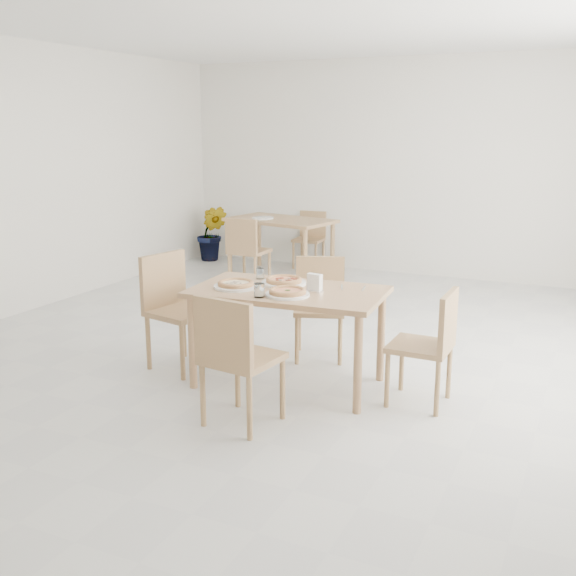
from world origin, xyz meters
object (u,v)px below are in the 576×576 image
at_px(pizza_mushroom, 236,283).
at_px(chair_back_s, 246,247).
at_px(pizza_margherita, 288,291).
at_px(tumbler_b, 260,273).
at_px(plate_mushroom, 236,286).
at_px(pizza_pepperoni, 284,280).
at_px(chair_west, 174,302).
at_px(main_table, 288,301).
at_px(potted_plant, 212,233).
at_px(napkin_holder, 315,283).
at_px(tumbler_a, 259,290).
at_px(second_table, 280,226).
at_px(plate_pepperoni, 284,283).
at_px(plate_empty, 263,218).
at_px(chair_east, 431,340).
at_px(chair_south, 235,352).
at_px(chair_back_n, 310,235).
at_px(chair_north, 320,300).
at_px(plate_margherita, 288,294).

relative_size(pizza_mushroom, chair_back_s, 0.34).
xyz_separation_m(pizza_margherita, tumbler_b, (-0.43, 0.40, 0.01)).
xyz_separation_m(plate_mushroom, pizza_pepperoni, (0.28, 0.26, 0.02)).
xyz_separation_m(chair_west, tumbler_b, (0.66, 0.25, 0.25)).
bearing_deg(plate_mushroom, main_table, 16.80).
bearing_deg(pizza_mushroom, pizza_margherita, -7.05).
relative_size(chair_back_s, potted_plant, 1.06).
xyz_separation_m(plate_mushroom, pizza_mushroom, (-0.00, 0.00, 0.02)).
distance_m(main_table, napkin_holder, 0.26).
relative_size(tumbler_a, second_table, 0.07).
xyz_separation_m(main_table, plate_pepperoni, (-0.10, 0.14, 0.10)).
bearing_deg(napkin_holder, plate_empty, 132.78).
xyz_separation_m(pizza_pepperoni, potted_plant, (-2.98, 3.80, -0.38)).
height_order(tumbler_a, potted_plant, tumbler_a).
height_order(main_table, potted_plant, potted_plant).
bearing_deg(main_table, pizza_margherita, -69.60).
bearing_deg(chair_east, tumbler_a, -71.61).
bearing_deg(main_table, chair_back_s, 120.42).
distance_m(chair_south, plate_mushroom, 0.86).
height_order(chair_east, plate_mushroom, chair_east).
bearing_deg(chair_back_n, potted_plant, -175.14).
bearing_deg(plate_empty, chair_north, -54.27).
height_order(plate_mushroom, potted_plant, potted_plant).
xyz_separation_m(tumbler_a, chair_back_n, (-1.52, 4.45, -0.35)).
bearing_deg(plate_mushroom, pizza_pepperoni, 42.83).
bearing_deg(pizza_margherita, pizza_mushroom, 172.95).
height_order(pizza_pepperoni, potted_plant, potted_plant).
bearing_deg(tumbler_a, chair_east, 17.74).
height_order(main_table, second_table, same).
xyz_separation_m(plate_pepperoni, potted_plant, (-2.98, 3.80, -0.36)).
relative_size(napkin_holder, chair_back_n, 0.17).
height_order(napkin_holder, plate_empty, napkin_holder).
xyz_separation_m(chair_west, chair_east, (2.09, 0.09, -0.06)).
distance_m(plate_mushroom, chair_back_n, 4.45).
relative_size(chair_south, plate_empty, 3.17).
distance_m(tumbler_a, potted_plant, 5.21).
height_order(napkin_holder, chair_back_n, napkin_holder).
xyz_separation_m(plate_pepperoni, chair_back_s, (-1.72, 2.53, -0.26)).
distance_m(chair_south, napkin_holder, 0.92).
relative_size(chair_south, tumbler_b, 10.50).
bearing_deg(chair_south, chair_west, -30.85).
xyz_separation_m(chair_east, plate_margherita, (-1.00, -0.24, 0.27)).
xyz_separation_m(tumbler_b, chair_back_s, (-1.47, 2.44, -0.29)).
bearing_deg(tumbler_a, main_table, 74.29).
bearing_deg(chair_east, chair_south, -48.87).
bearing_deg(plate_empty, potted_plant, 154.16).
relative_size(plate_pepperoni, chair_back_n, 0.45).
relative_size(chair_south, potted_plant, 1.11).
height_order(main_table, chair_back_n, chair_back_n).
distance_m(tumbler_b, napkin_holder, 0.60).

